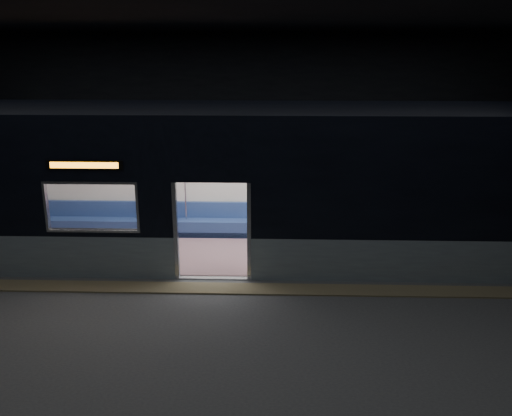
{
  "coord_description": "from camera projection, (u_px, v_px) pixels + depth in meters",
  "views": [
    {
      "loc": [
        1.21,
        -9.19,
        4.6
      ],
      "look_at": [
        0.84,
        2.3,
        1.16
      ],
      "focal_mm": 38.0,
      "sensor_mm": 36.0,
      "label": 1
    }
  ],
  "objects": [
    {
      "name": "transit_map",
      "position": [
        379.0,
        177.0,
        13.29
      ],
      "size": [
        1.1,
        0.03,
        0.72
      ],
      "primitive_type": "cube",
      "color": "white",
      "rests_on": "metro_car"
    },
    {
      "name": "station_floor",
      "position": [
        207.0,
        302.0,
        10.16
      ],
      "size": [
        24.0,
        14.0,
        0.01
      ],
      "primitive_type": "cube",
      "color": "#47494C",
      "rests_on": "ground"
    },
    {
      "name": "station_envelope",
      "position": [
        202.0,
        104.0,
        9.1
      ],
      "size": [
        24.0,
        14.0,
        5.0
      ],
      "color": "black",
      "rests_on": "station_floor"
    },
    {
      "name": "tactile_strip",
      "position": [
        211.0,
        288.0,
        10.68
      ],
      "size": [
        22.8,
        0.5,
        0.03
      ],
      "primitive_type": "cube",
      "color": "#8C7F59",
      "rests_on": "station_floor"
    },
    {
      "name": "passenger",
      "position": [
        154.0,
        206.0,
        13.37
      ],
      "size": [
        0.44,
        0.74,
        1.42
      ],
      "rotation": [
        0.0,
        0.0,
        -0.12
      ],
      "color": "black",
      "rests_on": "metro_car"
    },
    {
      "name": "handbag",
      "position": [
        151.0,
        214.0,
        13.18
      ],
      "size": [
        0.34,
        0.31,
        0.14
      ],
      "primitive_type": "cube",
      "rotation": [
        0.0,
        0.0,
        -0.36
      ],
      "color": "black",
      "rests_on": "passenger"
    },
    {
      "name": "metro_car",
      "position": [
        219.0,
        175.0,
        12.06
      ],
      "size": [
        18.0,
        3.04,
        3.35
      ],
      "color": "#8FA4AB",
      "rests_on": "station_floor"
    }
  ]
}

